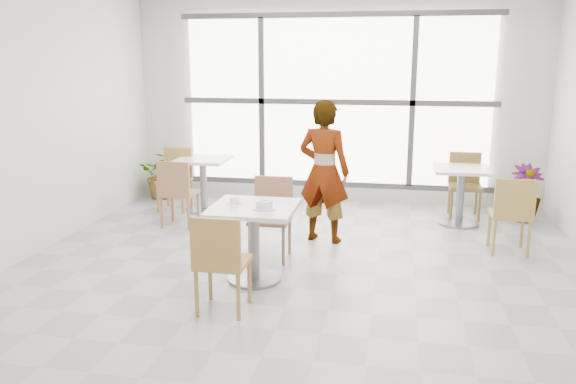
% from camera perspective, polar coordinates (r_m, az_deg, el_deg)
% --- Properties ---
extents(floor, '(7.00, 7.00, 0.00)m').
position_cam_1_polar(floor, '(5.53, 0.58, -9.44)').
color(floor, '#9E9EA5').
rests_on(floor, ground).
extents(wall_back, '(6.00, 0.00, 6.00)m').
position_cam_1_polar(wall_back, '(8.60, 4.76, 8.89)').
color(wall_back, silver).
rests_on(wall_back, ground).
extents(wall_front, '(6.00, 0.00, 6.00)m').
position_cam_1_polar(wall_front, '(1.88, -18.58, -6.79)').
color(wall_front, silver).
rests_on(wall_front, ground).
extents(window, '(4.60, 0.07, 2.52)m').
position_cam_1_polar(window, '(8.54, 4.72, 8.86)').
color(window, white).
rests_on(window, ground).
extents(main_table, '(0.80, 0.80, 0.75)m').
position_cam_1_polar(main_table, '(5.55, -3.39, -3.66)').
color(main_table, silver).
rests_on(main_table, ground).
extents(chair_near, '(0.42, 0.42, 0.87)m').
position_cam_1_polar(chair_near, '(4.86, -6.74, -6.47)').
color(chair_near, '#A27C3C').
rests_on(chair_near, ground).
extents(chair_far, '(0.42, 0.42, 0.87)m').
position_cam_1_polar(chair_far, '(6.24, -1.63, -1.96)').
color(chair_far, '#95654A').
rests_on(chair_far, ground).
extents(oatmeal_bowl, '(0.21, 0.21, 0.09)m').
position_cam_1_polar(oatmeal_bowl, '(5.37, -2.34, -1.22)').
color(oatmeal_bowl, silver).
rests_on(oatmeal_bowl, main_table).
extents(coffee_cup, '(0.16, 0.13, 0.07)m').
position_cam_1_polar(coffee_cup, '(5.59, -5.34, -0.85)').
color(coffee_cup, white).
rests_on(coffee_cup, main_table).
extents(person, '(0.68, 0.53, 1.67)m').
position_cam_1_polar(person, '(6.72, 3.58, 2.03)').
color(person, black).
rests_on(person, ground).
extents(bg_table_left, '(0.70, 0.70, 0.75)m').
position_cam_1_polar(bg_table_left, '(8.24, -8.37, 1.49)').
color(bg_table_left, white).
rests_on(bg_table_left, ground).
extents(bg_table_right, '(0.70, 0.70, 0.75)m').
position_cam_1_polar(bg_table_right, '(7.78, 16.69, 0.39)').
color(bg_table_right, silver).
rests_on(bg_table_right, ground).
extents(bg_chair_left_near, '(0.42, 0.42, 0.87)m').
position_cam_1_polar(bg_chair_left_near, '(7.45, -10.91, 0.28)').
color(bg_chair_left_near, '#95694A').
rests_on(bg_chair_left_near, ground).
extents(bg_chair_left_far, '(0.42, 0.42, 0.87)m').
position_cam_1_polar(bg_chair_left_far, '(8.40, -10.98, 1.71)').
color(bg_chair_left_far, olive).
rests_on(bg_chair_left_far, ground).
extents(bg_chair_right_near, '(0.42, 0.42, 0.87)m').
position_cam_1_polar(bg_chair_right_near, '(6.74, 21.23, -1.72)').
color(bg_chair_right_near, '#A58540').
rests_on(bg_chair_right_near, ground).
extents(bg_chair_right_far, '(0.42, 0.42, 0.87)m').
position_cam_1_polar(bg_chair_right_far, '(8.21, 17.05, 1.12)').
color(bg_chair_right_far, olive).
rests_on(bg_chair_right_far, ground).
extents(plant_left, '(0.80, 0.74, 0.74)m').
position_cam_1_polar(plant_left, '(9.12, -12.25, 1.70)').
color(plant_left, '#62884E').
rests_on(plant_left, ground).
extents(plant_right, '(0.50, 0.50, 0.75)m').
position_cam_1_polar(plant_right, '(8.27, 22.36, -0.09)').
color(plant_right, '#487D36').
rests_on(plant_right, ground).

